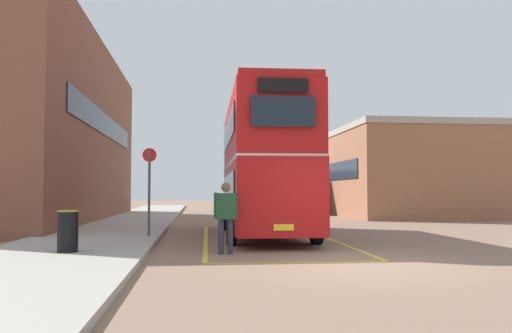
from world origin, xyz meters
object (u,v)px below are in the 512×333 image
pedestrian_boarding (226,212)px  single_deck_bus (290,190)px  double_decker_bus (263,164)px  litter_bin (68,231)px  bus_stop_sign (149,183)px

pedestrian_boarding → single_deck_bus: bearing=76.4°
double_decker_bus → single_deck_bus: size_ratio=1.18×
pedestrian_boarding → litter_bin: size_ratio=1.82×
single_deck_bus → double_decker_bus: bearing=-102.7°
double_decker_bus → single_deck_bus: bearing=77.3°
double_decker_bus → bus_stop_sign: (-3.80, -1.23, -0.70)m
pedestrian_boarding → litter_bin: (-3.67, -0.33, -0.40)m
double_decker_bus → pedestrian_boarding: bearing=-106.9°
single_deck_bus → bus_stop_sign: (-8.40, -21.59, 0.17)m
double_decker_bus → bus_stop_sign: 4.06m
double_decker_bus → single_deck_bus: double_decker_bus is taller
single_deck_bus → litter_bin: size_ratio=8.72×
double_decker_bus → litter_bin: 7.89m
double_decker_bus → bus_stop_sign: double_decker_bus is taller
single_deck_bus → litter_bin: (-9.86, -25.92, -1.01)m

